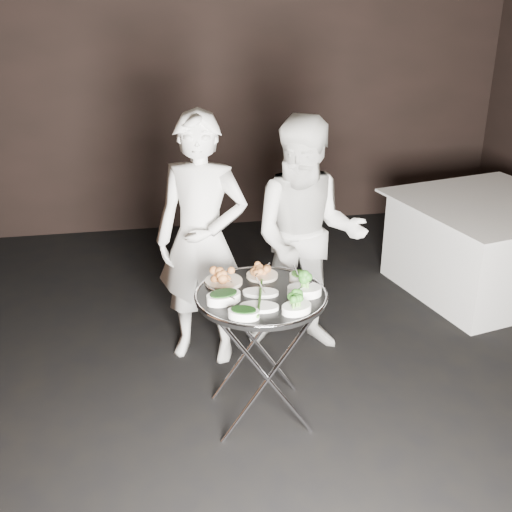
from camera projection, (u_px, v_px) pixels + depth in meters
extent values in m
cube|color=black|center=(277.00, 451.00, 3.51)|extent=(6.00, 7.00, 0.05)
cube|color=black|center=(201.00, 76.00, 6.08)|extent=(6.00, 0.05, 3.00)
cylinder|color=silver|center=(268.00, 379.00, 3.43)|extent=(0.53, 0.02, 0.77)
cylinder|color=silver|center=(268.00, 379.00, 3.43)|extent=(0.53, 0.02, 0.77)
cylinder|color=silver|center=(254.00, 341.00, 3.80)|extent=(0.53, 0.02, 0.77)
cylinder|color=silver|center=(254.00, 341.00, 3.80)|extent=(0.53, 0.02, 0.77)
cylinder|color=silver|center=(220.00, 306.00, 3.44)|extent=(0.02, 0.45, 0.02)
cylinder|color=silver|center=(301.00, 299.00, 3.51)|extent=(0.02, 0.45, 0.02)
cylinder|color=black|center=(261.00, 297.00, 3.46)|extent=(0.71, 0.71, 0.03)
torus|color=silver|center=(261.00, 294.00, 3.45)|extent=(0.72, 0.72, 0.02)
cylinder|color=beige|center=(224.00, 282.00, 3.57)|extent=(0.21, 0.21, 0.02)
cylinder|color=beige|center=(262.00, 276.00, 3.65)|extent=(0.18, 0.18, 0.02)
cylinder|color=white|center=(299.00, 277.00, 3.60)|extent=(0.11, 0.11, 0.04)
cylinder|color=silver|center=(224.00, 276.00, 3.55)|extent=(0.07, 0.18, 0.01)
cylinder|color=silver|center=(263.00, 269.00, 3.63)|extent=(0.12, 0.16, 0.01)
cylinder|color=silver|center=(297.00, 273.00, 3.59)|extent=(0.01, 0.19, 0.01)
cylinder|color=silver|center=(222.00, 293.00, 3.35)|extent=(0.12, 0.15, 0.01)
cylinder|color=silver|center=(303.00, 287.00, 3.42)|extent=(0.16, 0.12, 0.01)
cylinder|color=silver|center=(261.00, 285.00, 3.44)|extent=(0.02, 0.19, 0.01)
imported|color=silver|center=(202.00, 241.00, 4.06)|extent=(0.70, 0.59, 1.65)
imported|color=silver|center=(307.00, 238.00, 4.18)|extent=(0.90, 0.77, 1.60)
cube|color=silver|center=(486.00, 248.00, 5.14)|extent=(1.17, 1.17, 0.73)
cube|color=silver|center=(493.00, 203.00, 4.99)|extent=(1.32, 1.32, 0.02)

